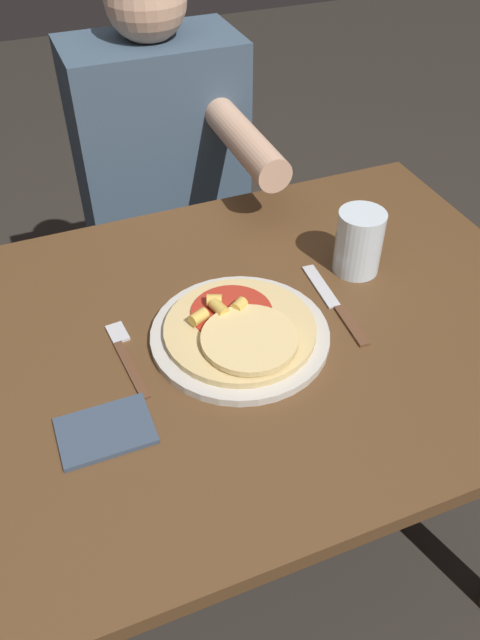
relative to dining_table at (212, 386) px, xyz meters
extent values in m
plane|color=#2D2823|center=(0.00, 0.00, -0.63)|extent=(8.00, 8.00, 0.00)
cube|color=brown|center=(0.00, 0.00, 0.10)|extent=(1.21, 0.78, 0.03)
cylinder|color=brown|center=(0.54, 0.33, -0.27)|extent=(0.06, 0.06, 0.72)
cylinder|color=beige|center=(0.04, -0.02, 0.12)|extent=(0.29, 0.29, 0.01)
cylinder|color=#DBBC7A|center=(0.04, -0.02, 0.14)|extent=(0.24, 0.24, 0.01)
cylinder|color=#B22D1E|center=(0.04, 0.02, 0.14)|extent=(0.13, 0.13, 0.00)
cylinder|color=#E8C881|center=(0.04, -0.06, 0.15)|extent=(0.15, 0.15, 0.01)
cylinder|color=gold|center=(-0.01, 0.01, 0.15)|extent=(0.03, 0.03, 0.02)
cylinder|color=gold|center=(0.06, 0.02, 0.15)|extent=(0.03, 0.03, 0.02)
cylinder|color=gold|center=(0.02, 0.04, 0.15)|extent=(0.03, 0.03, 0.02)
cylinder|color=gold|center=(0.02, 0.02, 0.15)|extent=(0.03, 0.04, 0.02)
cube|color=brown|center=(-0.14, -0.02, 0.12)|extent=(0.03, 0.13, 0.00)
cube|color=silver|center=(-0.14, 0.06, 0.12)|extent=(0.03, 0.05, 0.00)
cube|color=brown|center=(0.23, -0.06, 0.12)|extent=(0.02, 0.10, 0.00)
cube|color=silver|center=(0.23, 0.05, 0.12)|extent=(0.03, 0.12, 0.00)
cylinder|color=silver|center=(0.31, 0.07, 0.17)|extent=(0.08, 0.08, 0.12)
cube|color=#38475B|center=(-0.20, -0.13, 0.12)|extent=(0.13, 0.09, 0.01)
cylinder|color=#2D2D38|center=(0.02, 0.66, -0.40)|extent=(0.11, 0.11, 0.47)
cylinder|color=#2D2D38|center=(0.20, 0.66, -0.40)|extent=(0.11, 0.11, 0.47)
cube|color=#3D5166|center=(0.11, 0.66, 0.10)|extent=(0.39, 0.22, 0.53)
cylinder|color=tan|center=(0.23, 0.40, 0.23)|extent=(0.07, 0.30, 0.07)
camera|label=1|loc=(-0.22, -0.69, 0.82)|focal=35.00mm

